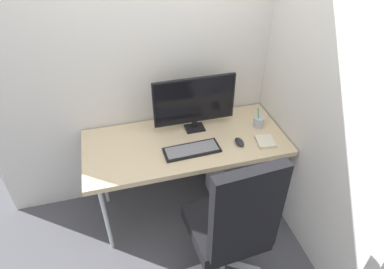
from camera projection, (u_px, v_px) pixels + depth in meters
name	position (u px, v px, depth m)	size (l,w,h in m)	color
ground_plane	(186.00, 206.00, 2.92)	(8.00, 8.00, 0.00)	#4C4C51
wall_back	(172.00, 36.00, 2.36)	(2.87, 0.04, 2.80)	silver
wall_side_right	(312.00, 55.00, 2.09)	(0.04, 2.04, 2.80)	silver
desk	(186.00, 145.00, 2.51)	(1.51, 0.67, 0.73)	#D1B78C
office_chair	(232.00, 224.00, 2.03)	(0.57, 0.58, 1.17)	black
filing_cabinet	(240.00, 175.00, 2.82)	(0.46, 0.47, 0.57)	#9EA0A5
monitor	(194.00, 102.00, 2.47)	(0.62, 0.12, 0.43)	black
keyboard	(192.00, 150.00, 2.38)	(0.41, 0.17, 0.02)	black
mouse	(239.00, 142.00, 2.44)	(0.06, 0.11, 0.03)	black
pen_holder	(259.00, 122.00, 2.60)	(0.08, 0.08, 0.17)	#B2B5BA
notebook	(265.00, 142.00, 2.45)	(0.12, 0.15, 0.02)	beige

